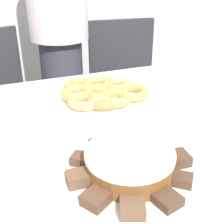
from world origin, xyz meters
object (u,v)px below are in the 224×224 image
(person_standing, at_px, (59,23))
(office_chair_right, at_px, (127,102))
(frosted_cake, at_px, (130,162))
(plate_donuts, at_px, (101,99))
(plate_cake, at_px, (129,175))

(person_standing, height_order, office_chair_right, person_standing)
(frosted_cake, bearing_deg, plate_donuts, 79.82)
(frosted_cake, bearing_deg, office_chair_right, 66.53)
(plate_donuts, bearing_deg, person_standing, 89.00)
(plate_cake, bearing_deg, frosted_cake, 180.00)
(person_standing, distance_m, frosted_cake, 1.11)
(person_standing, height_order, plate_donuts, person_standing)
(plate_donuts, bearing_deg, office_chair_right, 59.04)
(frosted_cake, bearing_deg, person_standing, 85.52)
(person_standing, relative_size, frosted_cake, 8.41)
(plate_cake, relative_size, plate_donuts, 0.86)
(person_standing, bearing_deg, plate_donuts, -91.00)
(plate_donuts, distance_m, frosted_cake, 0.42)
(plate_cake, xyz_separation_m, frosted_cake, (-0.00, 0.00, 0.03))
(plate_cake, xyz_separation_m, plate_donuts, (0.07, 0.42, 0.00))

